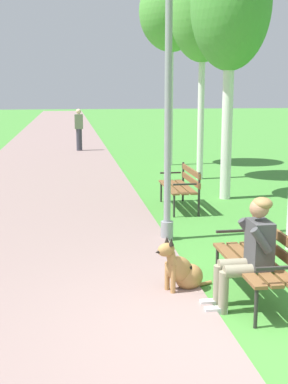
{
  "coord_description": "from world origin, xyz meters",
  "views": [
    {
      "loc": [
        -1.66,
        -4.46,
        2.38
      ],
      "look_at": [
        -0.59,
        2.86,
        0.9
      ],
      "focal_mm": 48.06,
      "sensor_mm": 36.0,
      "label": 1
    }
  ],
  "objects_px": {
    "person_seated_on_near_bench": "(250,249)",
    "park_bench_mid": "(182,184)",
    "dog_shepherd": "(182,271)",
    "pedestrian_distant": "(79,130)",
    "birch_tree_third": "(231,6)",
    "birch_tree_fifth": "(172,12)",
    "birch_tree_fourth": "(203,8)",
    "lamp_post_near": "(168,89)",
    "park_bench_near": "(261,257)"
  },
  "relations": [
    {
      "from": "birch_tree_fourth",
      "to": "pedestrian_distant",
      "type": "distance_m",
      "value": 8.27
    },
    {
      "from": "person_seated_on_near_bench",
      "to": "dog_shepherd",
      "type": "distance_m",
      "value": 0.94
    },
    {
      "from": "park_bench_near",
      "to": "birch_tree_fifth",
      "type": "distance_m",
      "value": 11.56
    },
    {
      "from": "park_bench_mid",
      "to": "dog_shepherd",
      "type": "relative_size",
      "value": 1.91
    },
    {
      "from": "birch_tree_third",
      "to": "pedestrian_distant",
      "type": "distance_m",
      "value": 10.35
    },
    {
      "from": "lamp_post_near",
      "to": "birch_tree_fourth",
      "type": "bearing_deg",
      "value": 70.43
    },
    {
      "from": "person_seated_on_near_bench",
      "to": "birch_tree_fifth",
      "type": "relative_size",
      "value": 0.21
    },
    {
      "from": "park_bench_mid",
      "to": "lamp_post_near",
      "type": "xyz_separation_m",
      "value": [
        -0.71,
        -2.11,
        1.87
      ]
    },
    {
      "from": "dog_shepherd",
      "to": "pedestrian_distant",
      "type": "bearing_deg",
      "value": 93.5
    },
    {
      "from": "person_seated_on_near_bench",
      "to": "dog_shepherd",
      "type": "bearing_deg",
      "value": 137.42
    },
    {
      "from": "dog_shepherd",
      "to": "pedestrian_distant",
      "type": "height_order",
      "value": "pedestrian_distant"
    },
    {
      "from": "park_bench_mid",
      "to": "pedestrian_distant",
      "type": "xyz_separation_m",
      "value": [
        -1.83,
        10.18,
        0.33
      ]
    },
    {
      "from": "birch_tree_fourth",
      "to": "dog_shepherd",
      "type": "bearing_deg",
      "value": -105.93
    },
    {
      "from": "birch_tree_third",
      "to": "park_bench_near",
      "type": "bearing_deg",
      "value": -103.19
    },
    {
      "from": "birch_tree_fourth",
      "to": "birch_tree_fifth",
      "type": "xyz_separation_m",
      "value": [
        -0.28,
        2.69,
        0.27
      ]
    },
    {
      "from": "lamp_post_near",
      "to": "birch_tree_fourth",
      "type": "height_order",
      "value": "birch_tree_fourth"
    },
    {
      "from": "birch_tree_fourth",
      "to": "birch_tree_fifth",
      "type": "height_order",
      "value": "birch_tree_fifth"
    },
    {
      "from": "park_bench_mid",
      "to": "birch_tree_fourth",
      "type": "relative_size",
      "value": 0.26
    },
    {
      "from": "dog_shepherd",
      "to": "birch_tree_third",
      "type": "bearing_deg",
      "value": 67.57
    },
    {
      "from": "birch_tree_third",
      "to": "pedestrian_distant",
      "type": "height_order",
      "value": "birch_tree_third"
    },
    {
      "from": "park_bench_near",
      "to": "dog_shepherd",
      "type": "bearing_deg",
      "value": 155.88
    },
    {
      "from": "park_bench_near",
      "to": "pedestrian_distant",
      "type": "height_order",
      "value": "pedestrian_distant"
    },
    {
      "from": "park_bench_near",
      "to": "birch_tree_third",
      "type": "height_order",
      "value": "birch_tree_third"
    },
    {
      "from": "birch_tree_third",
      "to": "birch_tree_fourth",
      "type": "relative_size",
      "value": 0.94
    },
    {
      "from": "park_bench_mid",
      "to": "dog_shepherd",
      "type": "bearing_deg",
      "value": -102.4
    },
    {
      "from": "park_bench_mid",
      "to": "pedestrian_distant",
      "type": "bearing_deg",
      "value": 100.16
    },
    {
      "from": "birch_tree_fifth",
      "to": "park_bench_mid",
      "type": "bearing_deg",
      "value": -99.06
    },
    {
      "from": "park_bench_mid",
      "to": "birch_tree_fifth",
      "type": "bearing_deg",
      "value": 80.94
    },
    {
      "from": "park_bench_near",
      "to": "lamp_post_near",
      "type": "relative_size",
      "value": 0.33
    },
    {
      "from": "birch_tree_fifth",
      "to": "birch_tree_third",
      "type": "bearing_deg",
      "value": -87.89
    },
    {
      "from": "lamp_post_near",
      "to": "birch_tree_fifth",
      "type": "distance_m",
      "value": 8.68
    },
    {
      "from": "lamp_post_near",
      "to": "birch_tree_fifth",
      "type": "height_order",
      "value": "birch_tree_fifth"
    },
    {
      "from": "pedestrian_distant",
      "to": "park_bench_mid",
      "type": "bearing_deg",
      "value": -79.84
    },
    {
      "from": "park_bench_near",
      "to": "person_seated_on_near_bench",
      "type": "xyz_separation_m",
      "value": [
        -0.21,
        -0.2,
        0.17
      ]
    },
    {
      "from": "person_seated_on_near_bench",
      "to": "park_bench_mid",
      "type": "bearing_deg",
      "value": 86.17
    },
    {
      "from": "park_bench_near",
      "to": "birch_tree_fourth",
      "type": "xyz_separation_m",
      "value": [
        1.37,
        8.04,
        3.9
      ]
    },
    {
      "from": "park_bench_mid",
      "to": "birch_tree_fifth",
      "type": "distance_m",
      "value": 7.44
    },
    {
      "from": "dog_shepherd",
      "to": "pedestrian_distant",
      "type": "xyz_separation_m",
      "value": [
        -0.89,
        14.46,
        0.58
      ]
    },
    {
      "from": "person_seated_on_near_bench",
      "to": "pedestrian_distant",
      "type": "xyz_separation_m",
      "value": [
        -1.5,
        15.03,
        0.16
      ]
    },
    {
      "from": "birch_tree_third",
      "to": "pedestrian_distant",
      "type": "relative_size",
      "value": 3.33
    },
    {
      "from": "dog_shepherd",
      "to": "birch_tree_third",
      "type": "xyz_separation_m",
      "value": [
        2.1,
        5.1,
        3.82
      ]
    },
    {
      "from": "park_bench_near",
      "to": "birch_tree_third",
      "type": "distance_m",
      "value": 6.65
    },
    {
      "from": "birch_tree_fourth",
      "to": "person_seated_on_near_bench",
      "type": "bearing_deg",
      "value": -100.81
    },
    {
      "from": "birch_tree_third",
      "to": "birch_tree_fifth",
      "type": "xyz_separation_m",
      "value": [
        -0.19,
        5.26,
        0.61
      ]
    },
    {
      "from": "dog_shepherd",
      "to": "pedestrian_distant",
      "type": "distance_m",
      "value": 14.5
    },
    {
      "from": "park_bench_mid",
      "to": "birch_tree_third",
      "type": "height_order",
      "value": "birch_tree_third"
    },
    {
      "from": "dog_shepherd",
      "to": "birch_tree_fourth",
      "type": "height_order",
      "value": "birch_tree_fourth"
    },
    {
      "from": "park_bench_mid",
      "to": "birch_tree_third",
      "type": "relative_size",
      "value": 0.27
    },
    {
      "from": "park_bench_near",
      "to": "dog_shepherd",
      "type": "height_order",
      "value": "park_bench_near"
    },
    {
      "from": "birch_tree_fourth",
      "to": "pedestrian_distant",
      "type": "bearing_deg",
      "value": 114.36
    }
  ]
}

